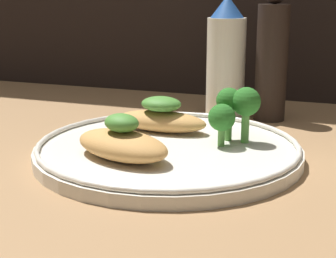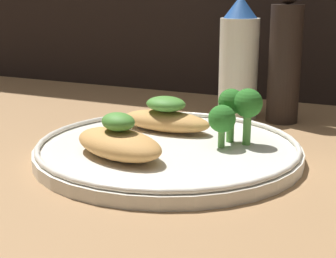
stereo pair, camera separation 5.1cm
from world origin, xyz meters
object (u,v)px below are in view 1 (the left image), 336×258
at_px(sauce_bottle, 226,60).
at_px(pepper_grinder, 272,59).
at_px(plate, 168,149).
at_px(broccoli_bunch, 234,108).

xyz_separation_m(sauce_bottle, pepper_grinder, (0.07, -0.00, 0.00)).
bearing_deg(sauce_bottle, pepper_grinder, -0.00).
height_order(plate, broccoli_bunch, broccoli_bunch).
bearing_deg(pepper_grinder, broccoli_bunch, -93.94).
xyz_separation_m(broccoli_bunch, sauce_bottle, (-0.06, 0.19, 0.03)).
bearing_deg(plate, broccoli_bunch, 28.83).
relative_size(plate, sauce_bottle, 1.70).
relative_size(plate, broccoli_bunch, 4.65).
bearing_deg(broccoli_bunch, plate, -151.17).
height_order(broccoli_bunch, sauce_bottle, sauce_bottle).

